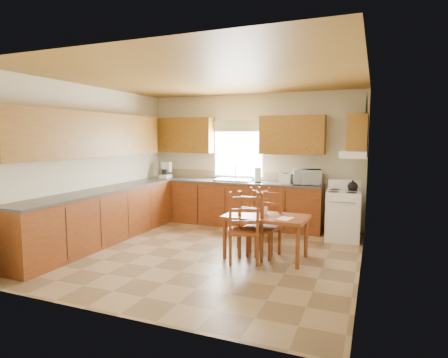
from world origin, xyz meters
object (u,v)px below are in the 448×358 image
at_px(microwave, 307,177).
at_px(chair_far_left, 259,214).
at_px(stove, 342,216).
at_px(dining_table, 266,237).
at_px(chair_near_right, 256,225).
at_px(chair_near_left, 244,227).
at_px(chair_far_right, 264,223).

distance_m(microwave, chair_far_left, 1.24).
relative_size(stove, dining_table, 0.70).
relative_size(microwave, chair_near_right, 0.48).
height_order(dining_table, chair_near_left, chair_near_left).
distance_m(stove, microwave, 0.99).
bearing_deg(chair_far_left, stove, 6.49).
xyz_separation_m(stove, chair_far_left, (-1.37, -0.53, 0.03)).
bearing_deg(microwave, dining_table, -112.97).
xyz_separation_m(microwave, chair_far_left, (-0.68, -0.84, -0.61)).
xyz_separation_m(microwave, dining_table, (-0.29, -1.79, -0.74)).
relative_size(dining_table, chair_far_left, 1.34).
xyz_separation_m(stove, dining_table, (-0.98, -1.49, -0.10)).
height_order(microwave, chair_near_right, microwave).
bearing_deg(chair_far_left, dining_table, -82.67).
height_order(microwave, chair_far_right, microwave).
height_order(chair_near_left, chair_far_left, chair_near_left).
bearing_deg(chair_far_right, chair_far_left, 121.73).
bearing_deg(chair_far_left, chair_far_right, -83.58).
bearing_deg(chair_near_right, chair_far_right, -117.24).
bearing_deg(chair_near_left, chair_far_right, -137.23).
bearing_deg(stove, dining_table, -128.67).
height_order(dining_table, chair_far_left, chair_far_left).
xyz_separation_m(stove, microwave, (-0.69, 0.31, 0.64)).
distance_m(dining_table, chair_far_left, 1.04).
bearing_deg(chair_far_right, chair_near_left, -106.19).
xyz_separation_m(microwave, chair_near_left, (-0.54, -2.09, -0.54)).
relative_size(chair_near_left, chair_far_right, 1.02).
bearing_deg(chair_near_left, dining_table, -151.14).
distance_m(microwave, chair_near_left, 2.22).
distance_m(chair_far_left, chair_far_right, 0.93).
xyz_separation_m(chair_near_left, chair_far_left, (-0.13, 1.25, -0.07)).
distance_m(stove, chair_far_left, 1.46).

